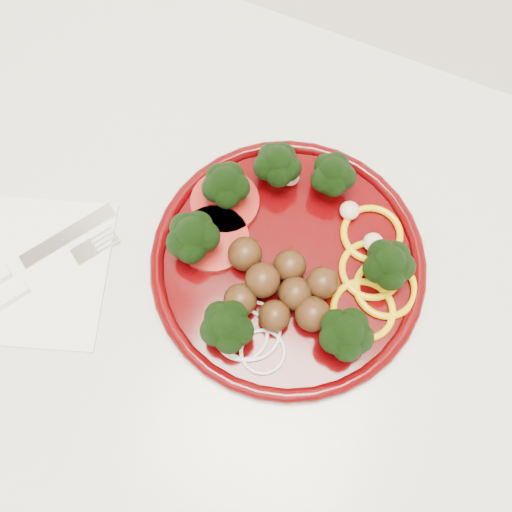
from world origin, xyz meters
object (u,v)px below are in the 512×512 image
at_px(fork, 13,295).
at_px(knife, 4,273).
at_px(napkin, 30,270).
at_px(plate, 287,257).

bearing_deg(fork, knife, 83.00).
bearing_deg(napkin, plate, 25.74).
distance_m(plate, knife, 0.28).
bearing_deg(napkin, knife, -143.64).
height_order(knife, fork, knife).
distance_m(plate, fork, 0.27).
distance_m(plate, napkin, 0.26).
relative_size(knife, fork, 1.13).
height_order(plate, knife, plate).
xyz_separation_m(plate, fork, (-0.23, -0.14, -0.01)).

